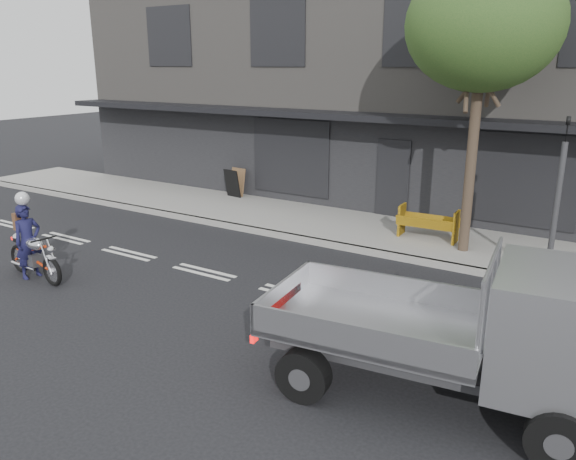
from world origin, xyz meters
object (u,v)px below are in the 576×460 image
at_px(rider, 28,241).
at_px(flatbed_ute, 527,331).
at_px(traffic_light_pole, 556,208).
at_px(sandwich_board, 232,183).
at_px(motorcycle, 34,255).
at_px(street_tree, 484,26).
at_px(construction_barrier, 425,225).

relative_size(rider, flatbed_ute, 0.33).
height_order(traffic_light_pole, rider, traffic_light_pole).
relative_size(rider, sandwich_board, 1.72).
bearing_deg(traffic_light_pole, sandwich_board, 166.87).
xyz_separation_m(traffic_light_pole, motorcycle, (-9.45, -5.56, -1.13)).
bearing_deg(motorcycle, traffic_light_pole, 36.13).
bearing_deg(street_tree, traffic_light_pole, -23.03).
distance_m(street_tree, motorcycle, 10.92).
height_order(motorcycle, rider, rider).
relative_size(traffic_light_pole, flatbed_ute, 0.71).
height_order(motorcycle, construction_barrier, construction_barrier).
relative_size(flatbed_ute, construction_barrier, 3.21).
relative_size(motorcycle, sandwich_board, 2.10).
relative_size(street_tree, rider, 4.14).
bearing_deg(construction_barrier, rider, -134.71).
xyz_separation_m(motorcycle, rider, (-0.15, 0.00, 0.29)).
distance_m(street_tree, flatbed_ute, 7.75).
bearing_deg(flatbed_ute, motorcycle, 175.08).
bearing_deg(rider, motorcycle, -84.35).
xyz_separation_m(rider, sandwich_board, (-0.57, 7.93, -0.19)).
bearing_deg(sandwich_board, street_tree, -3.85).
bearing_deg(street_tree, motorcycle, -139.31).
bearing_deg(flatbed_ute, street_tree, 104.90).
bearing_deg(motorcycle, flatbed_ute, 7.08).
height_order(motorcycle, sandwich_board, sandwich_board).
height_order(motorcycle, flatbed_ute, flatbed_ute).
xyz_separation_m(motorcycle, construction_barrier, (6.41, 6.63, 0.05)).
height_order(street_tree, rider, street_tree).
bearing_deg(street_tree, flatbed_ute, -68.77).
bearing_deg(traffic_light_pole, flatbed_ute, -85.74).
xyz_separation_m(traffic_light_pole, flatbed_ute, (0.40, -5.32, -0.40)).
xyz_separation_m(street_tree, rider, (-7.60, -6.41, -4.46)).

